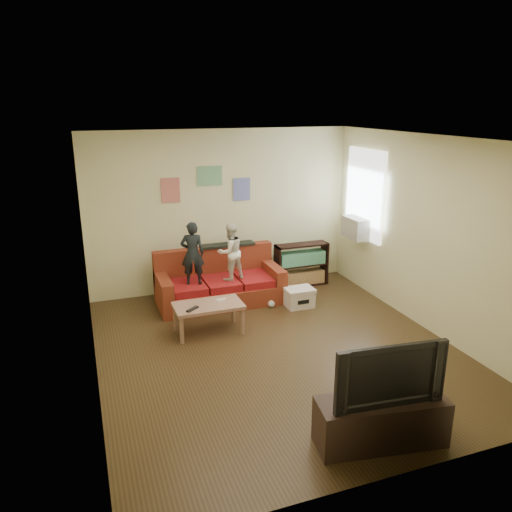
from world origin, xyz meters
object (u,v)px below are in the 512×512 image
object	(u,v)px
file_box	(299,297)
tv_stand	(381,422)
sofa	(219,284)
bookshelf	(301,267)
coffee_table	(208,308)
child_a	(192,253)
television	(385,371)
child_b	(230,252)

from	to	relation	value
file_box	tv_stand	xyz separation A→B (m)	(-0.66, -3.28, 0.08)
sofa	file_box	size ratio (longest dim) A/B	4.47
bookshelf	tv_stand	size ratio (longest dim) A/B	0.76
sofa	bookshelf	bearing A→B (deg)	8.82
file_box	tv_stand	size ratio (longest dim) A/B	0.36
sofa	bookshelf	distance (m)	1.59
bookshelf	file_box	distance (m)	1.01
tv_stand	coffee_table	bearing A→B (deg)	116.81
coffee_table	file_box	bearing A→B (deg)	14.71
child_a	tv_stand	bearing A→B (deg)	117.03
child_a	television	bearing A→B (deg)	117.03
sofa	child_b	distance (m)	0.62
bookshelf	child_b	bearing A→B (deg)	-163.85
child_b	television	bearing A→B (deg)	78.95
sofa	television	bearing A→B (deg)	-83.16
child_a	child_b	size ratio (longest dim) A/B	1.08
tv_stand	television	size ratio (longest dim) A/B	1.15
child_b	tv_stand	xyz separation A→B (m)	(0.32, -3.76, -0.64)
child_a	coffee_table	xyz separation A→B (m)	(-0.00, -0.90, -0.54)
child_a	bookshelf	size ratio (longest dim) A/B	1.05
bookshelf	tv_stand	world-z (taller)	bookshelf
file_box	tv_stand	bearing A→B (deg)	-101.31
child_a	child_b	bearing A→B (deg)	-166.76
bookshelf	television	xyz separation A→B (m)	(-1.10, -4.17, 0.43)
bookshelf	sofa	bearing A→B (deg)	-171.18
sofa	child_b	xyz separation A→B (m)	(0.15, -0.17, 0.58)
child_b	coffee_table	bearing A→B (deg)	40.25
child_b	tv_stand	distance (m)	3.83
coffee_table	file_box	xyz separation A→B (m)	(1.58, 0.41, -0.21)
coffee_table	television	distance (m)	3.03
sofa	file_box	world-z (taller)	sofa
bookshelf	file_box	bearing A→B (deg)	-116.19
bookshelf	tv_stand	bearing A→B (deg)	-104.71
television	child_a	bearing A→B (deg)	109.36
child_b	tv_stand	size ratio (longest dim) A/B	0.74
sofa	child_b	bearing A→B (deg)	-48.59
child_a	bookshelf	world-z (taller)	child_a
child_a	bookshelf	bearing A→B (deg)	-155.25
file_box	tv_stand	world-z (taller)	tv_stand
child_b	coffee_table	distance (m)	1.19
file_box	child_a	bearing A→B (deg)	162.99
sofa	coffee_table	size ratio (longest dim) A/B	2.09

